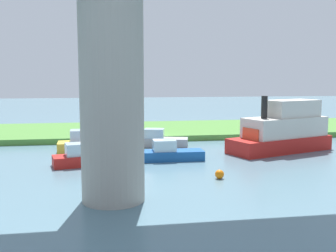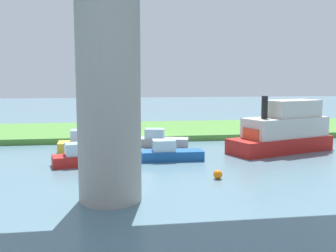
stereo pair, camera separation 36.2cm
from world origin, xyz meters
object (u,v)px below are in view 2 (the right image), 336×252
person_on_bank (108,126)px  motorboat_white (284,131)px  bridge_pylon (109,87)px  mooring_post (133,131)px  skiff_small (170,153)px  pontoon_yellow (90,144)px  marker_buoy (218,174)px  riverboat_paddlewheel (85,157)px  houseboat_blue (160,140)px

person_on_bank → motorboat_white: size_ratio=0.16×
bridge_pylon → person_on_bank: (0.10, -17.74, -3.88)m
mooring_post → person_on_bank: bearing=-29.6°
skiff_small → pontoon_yellow: 6.77m
motorboat_white → pontoon_yellow: 14.61m
marker_buoy → riverboat_paddlewheel: bearing=-32.3°
person_on_bank → riverboat_paddlewheel: bearing=81.6°
mooring_post → riverboat_paddlewheel: (3.59, 8.94, -0.40)m
houseboat_blue → person_on_bank: bearing=-43.8°
riverboat_paddlewheel → skiff_small: bearing=-173.6°
riverboat_paddlewheel → marker_buoy: size_ratio=9.01×
motorboat_white → riverboat_paddlewheel: (14.56, 2.54, -1.05)m
pontoon_yellow → houseboat_blue: size_ratio=1.13×
person_on_bank → motorboat_white: bearing=149.8°
pontoon_yellow → motorboat_white: bearing=171.9°
skiff_small → marker_buoy: size_ratio=8.37×
riverboat_paddlewheel → marker_buoy: 8.79m
motorboat_white → houseboat_blue: 9.67m
bridge_pylon → houseboat_blue: bridge_pylon is taller
mooring_post → riverboat_paddlewheel: riverboat_paddlewheel is taller
mooring_post → pontoon_yellow: 5.56m
skiff_small → pontoon_yellow: (5.47, -3.98, 0.10)m
bridge_pylon → skiff_small: 10.24m
skiff_small → marker_buoy: bearing=108.9°
motorboat_white → skiff_small: 9.22m
skiff_small → marker_buoy: skiff_small is taller
skiff_small → motorboat_white: bearing=-167.9°
person_on_bank → pontoon_yellow: size_ratio=0.27×
skiff_small → pontoon_yellow: pontoon_yellow is taller
riverboat_paddlewheel → houseboat_blue: (-5.65, -6.15, -0.00)m
motorboat_white → houseboat_blue: (8.91, -3.60, -1.05)m
person_on_bank → mooring_post: (-2.10, 1.20, -0.29)m
person_on_bank → marker_buoy: (-5.94, 14.84, -0.95)m
person_on_bank → riverboat_paddlewheel: 10.27m
bridge_pylon → motorboat_white: 16.84m
bridge_pylon → marker_buoy: size_ratio=20.34×
mooring_post → skiff_small: skiff_small is taller
mooring_post → bridge_pylon: bearing=83.1°
person_on_bank → skiff_small: person_on_bank is taller
motorboat_white → pontoon_yellow: size_ratio=1.71×
pontoon_yellow → houseboat_blue: bearing=-164.4°
skiff_small → riverboat_paddlewheel: riverboat_paddlewheel is taller
person_on_bank → skiff_small: size_ratio=0.33×
person_on_bank → pontoon_yellow: bearing=76.2°
person_on_bank → houseboat_blue: size_ratio=0.31×
person_on_bank → houseboat_blue: (-4.16, 3.99, -0.69)m
mooring_post → skiff_small: (-2.01, 8.32, -0.42)m
pontoon_yellow → riverboat_paddlewheel: 4.61m
skiff_small → person_on_bank: bearing=-66.6°
bridge_pylon → motorboat_white: (-12.97, -10.14, -3.52)m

